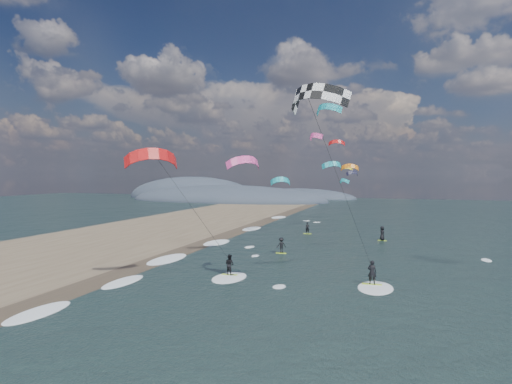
% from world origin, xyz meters
% --- Properties ---
extents(ground, '(260.00, 260.00, 0.00)m').
position_xyz_m(ground, '(0.00, 0.00, 0.00)').
color(ground, black).
rests_on(ground, ground).
extents(sand_strip, '(26.00, 240.00, 0.00)m').
position_xyz_m(sand_strip, '(-24.00, 10.00, 0.00)').
color(sand_strip, brown).
rests_on(sand_strip, ground).
extents(wet_sand_strip, '(3.00, 240.00, 0.00)m').
position_xyz_m(wet_sand_strip, '(-12.00, 10.00, 0.00)').
color(wet_sand_strip, '#382D23').
rests_on(wet_sand_strip, ground).
extents(coastal_hills, '(80.00, 41.00, 15.00)m').
position_xyz_m(coastal_hills, '(-44.84, 107.86, 0.00)').
color(coastal_hills, '#3D4756').
rests_on(coastal_hills, ground).
extents(kitesurfer_near_a, '(8.04, 9.31, 14.93)m').
position_xyz_m(kitesurfer_near_a, '(5.43, 6.25, 11.42)').
color(kitesurfer_near_a, '#C5F62B').
rests_on(kitesurfer_near_a, ground).
extents(kitesurfer_near_b, '(7.08, 9.17, 11.30)m').
position_xyz_m(kitesurfer_near_b, '(-5.28, 6.41, 7.05)').
color(kitesurfer_near_b, '#C5F62B').
rests_on(kitesurfer_near_b, ground).
extents(far_kitesurfers, '(11.38, 16.32, 1.85)m').
position_xyz_m(far_kitesurfers, '(2.46, 28.80, 0.88)').
color(far_kitesurfers, '#C5F62B').
rests_on(far_kitesurfers, ground).
extents(bg_kite_field, '(10.84, 76.00, 11.07)m').
position_xyz_m(bg_kite_field, '(-1.17, 53.11, 11.38)').
color(bg_kite_field, teal).
rests_on(bg_kite_field, ground).
extents(shoreline_surf, '(2.40, 79.40, 0.11)m').
position_xyz_m(shoreline_surf, '(-10.80, 14.75, 0.00)').
color(shoreline_surf, white).
rests_on(shoreline_surf, ground).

